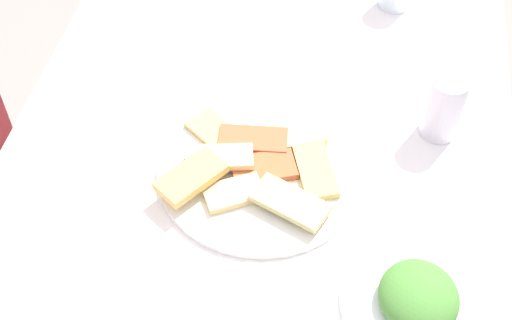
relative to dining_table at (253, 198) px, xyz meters
name	(u,v)px	position (x,y,z in m)	size (l,w,h in m)	color
dining_table	(253,198)	(0.00, 0.00, 0.00)	(1.18, 0.87, 0.71)	white
pide_platter	(259,168)	(0.00, -0.01, 0.09)	(0.35, 0.35, 0.04)	white
salad_plate_greens	(417,300)	(-0.21, -0.28, 0.09)	(0.22, 0.22, 0.06)	white
soda_can	(444,107)	(0.15, -0.30, 0.13)	(0.07, 0.07, 0.12)	silver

